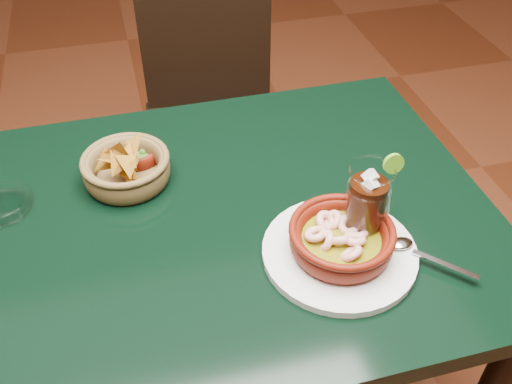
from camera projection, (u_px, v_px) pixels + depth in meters
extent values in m
cube|color=black|center=(183.00, 229.00, 1.10)|extent=(1.20, 0.80, 0.04)
cylinder|color=black|center=(355.00, 206.00, 1.69)|extent=(0.06, 0.06, 0.71)
cube|color=black|center=(214.00, 140.00, 1.78)|extent=(0.48, 0.48, 0.04)
cylinder|color=black|center=(163.00, 238.00, 1.78)|extent=(0.04, 0.04, 0.45)
cylinder|color=black|center=(278.00, 227.00, 1.81)|extent=(0.04, 0.04, 0.45)
cylinder|color=black|center=(163.00, 165.00, 2.04)|extent=(0.04, 0.04, 0.45)
cylinder|color=black|center=(263.00, 158.00, 2.08)|extent=(0.04, 0.04, 0.45)
cube|color=black|center=(206.00, 41.00, 1.76)|extent=(0.40, 0.08, 0.44)
cylinder|color=silver|center=(339.00, 252.00, 1.01)|extent=(0.28, 0.28, 0.01)
cylinder|color=#531006|center=(340.00, 248.00, 1.01)|extent=(0.16, 0.16, 0.01)
torus|color=#531006|center=(341.00, 240.00, 0.99)|extent=(0.20, 0.20, 0.04)
torus|color=#531006|center=(342.00, 230.00, 0.98)|extent=(0.19, 0.19, 0.01)
cylinder|color=#64600C|center=(341.00, 239.00, 0.99)|extent=(0.14, 0.14, 0.01)
torus|color=beige|center=(356.00, 233.00, 0.99)|extent=(0.05, 0.05, 0.03)
torus|color=beige|center=(349.00, 225.00, 1.00)|extent=(0.06, 0.05, 0.04)
torus|color=beige|center=(332.00, 220.00, 1.02)|extent=(0.05, 0.06, 0.05)
torus|color=beige|center=(326.00, 221.00, 1.01)|extent=(0.06, 0.06, 0.04)
torus|color=beige|center=(316.00, 234.00, 0.98)|extent=(0.06, 0.05, 0.03)
torus|color=beige|center=(325.00, 241.00, 0.98)|extent=(0.04, 0.06, 0.05)
torus|color=beige|center=(340.00, 241.00, 0.98)|extent=(0.05, 0.04, 0.05)
torus|color=beige|center=(351.00, 254.00, 0.96)|extent=(0.05, 0.05, 0.05)
torus|color=beige|center=(354.00, 239.00, 0.97)|extent=(0.05, 0.05, 0.03)
cube|color=silver|center=(445.00, 264.00, 0.98)|extent=(0.09, 0.09, 0.00)
ellipsoid|color=silver|center=(401.00, 243.00, 1.01)|extent=(0.04, 0.03, 0.01)
cylinder|color=brown|center=(129.00, 179.00, 1.17)|extent=(0.15, 0.15, 0.01)
torus|color=brown|center=(127.00, 170.00, 1.15)|extent=(0.21, 0.21, 0.06)
torus|color=brown|center=(125.00, 160.00, 1.14)|extent=(0.18, 0.18, 0.01)
cone|color=#A56C1B|center=(126.00, 163.00, 1.14)|extent=(0.06, 0.05, 0.07)
cone|color=#A56C1B|center=(117.00, 164.00, 1.10)|extent=(0.05, 0.08, 0.08)
cone|color=#A56C1B|center=(124.00, 157.00, 1.13)|extent=(0.08, 0.05, 0.08)
cone|color=#A56C1B|center=(120.00, 161.00, 1.16)|extent=(0.08, 0.06, 0.09)
cone|color=#A56C1B|center=(127.00, 170.00, 1.15)|extent=(0.09, 0.07, 0.06)
cone|color=#A56C1B|center=(126.00, 169.00, 1.15)|extent=(0.06, 0.07, 0.09)
cone|color=#A56C1B|center=(119.00, 151.00, 1.12)|extent=(0.07, 0.04, 0.08)
cone|color=#A56C1B|center=(126.00, 157.00, 1.13)|extent=(0.08, 0.08, 0.05)
cone|color=#A56C1B|center=(133.00, 145.00, 1.13)|extent=(0.06, 0.07, 0.06)
cone|color=#A56C1B|center=(110.00, 161.00, 1.12)|extent=(0.08, 0.08, 0.05)
cone|color=#A56C1B|center=(128.00, 163.00, 1.11)|extent=(0.08, 0.06, 0.07)
cone|color=#A56C1B|center=(126.00, 170.00, 1.15)|extent=(0.05, 0.07, 0.07)
cone|color=#A56C1B|center=(120.00, 156.00, 1.16)|extent=(0.03, 0.09, 0.09)
cone|color=#A56C1B|center=(130.00, 171.00, 1.15)|extent=(0.05, 0.08, 0.07)
cone|color=#A56C1B|center=(107.00, 162.00, 1.14)|extent=(0.07, 0.03, 0.07)
cone|color=#A56C1B|center=(126.00, 162.00, 1.14)|extent=(0.04, 0.08, 0.08)
cylinder|color=#531006|center=(139.00, 160.00, 1.22)|extent=(0.08, 0.08, 0.01)
torus|color=#531006|center=(138.00, 155.00, 1.21)|extent=(0.11, 0.11, 0.04)
cylinder|color=#2D4E17|center=(138.00, 153.00, 1.20)|extent=(0.06, 0.06, 0.01)
sphere|color=#2D4E17|center=(143.00, 152.00, 1.20)|extent=(0.02, 0.02, 0.02)
sphere|color=#2D4E17|center=(143.00, 151.00, 1.20)|extent=(0.02, 0.02, 0.02)
sphere|color=#2D4E17|center=(133.00, 151.00, 1.20)|extent=(0.02, 0.02, 0.02)
sphere|color=#2D4E17|center=(134.00, 149.00, 1.21)|extent=(0.02, 0.02, 0.02)
sphere|color=#2D4E17|center=(144.00, 151.00, 1.20)|extent=(0.02, 0.02, 0.02)
cylinder|color=white|center=(360.00, 239.00, 1.04)|extent=(0.08, 0.08, 0.01)
torus|color=white|center=(366.00, 207.00, 0.99)|extent=(0.17, 0.17, 0.09)
cylinder|color=black|center=(365.00, 212.00, 1.00)|extent=(0.07, 0.07, 0.13)
cube|color=silver|center=(377.00, 190.00, 0.97)|extent=(0.03, 0.03, 0.03)
cube|color=silver|center=(361.00, 190.00, 0.98)|extent=(0.03, 0.03, 0.03)
cube|color=silver|center=(370.00, 176.00, 0.95)|extent=(0.03, 0.03, 0.03)
cube|color=silver|center=(371.00, 185.00, 0.95)|extent=(0.03, 0.03, 0.03)
torus|color=white|center=(372.00, 170.00, 0.94)|extent=(0.08, 0.08, 0.00)
cylinder|color=#54961A|center=(394.00, 164.00, 0.94)|extent=(0.04, 0.01, 0.04)
cylinder|color=white|center=(3.00, 208.00, 1.10)|extent=(0.11, 0.11, 0.01)
torus|color=white|center=(1.00, 203.00, 1.10)|extent=(0.13, 0.13, 0.03)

